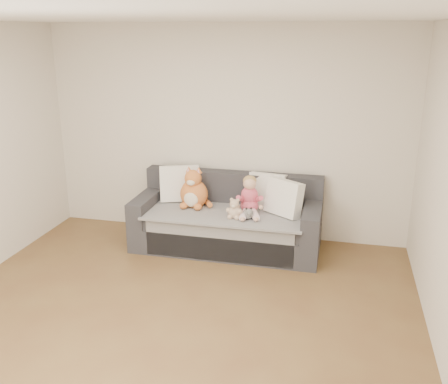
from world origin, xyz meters
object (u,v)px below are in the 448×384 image
toddler (250,198)px  sippy_cup (234,213)px  sofa (228,222)px  teddy_bear (234,210)px  plush_cat (194,192)px

toddler → sippy_cup: size_ratio=4.28×
sofa → teddy_bear: 0.40m
sofa → plush_cat: bearing=178.8°
teddy_bear → toddler: bearing=63.9°
toddler → teddy_bear: bearing=-132.9°
sippy_cup → plush_cat: bearing=153.8°
sofa → toddler: size_ratio=4.80×
sofa → teddy_bear: (0.14, -0.27, 0.26)m
toddler → plush_cat: bearing=163.6°
sippy_cup → teddy_bear: bearing=-37.7°
toddler → sippy_cup: 0.28m
toddler → sippy_cup: toddler is taller
toddler → plush_cat: 0.70m
teddy_bear → sippy_cup: 0.04m
teddy_bear → sippy_cup: (-0.01, 0.01, -0.04)m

